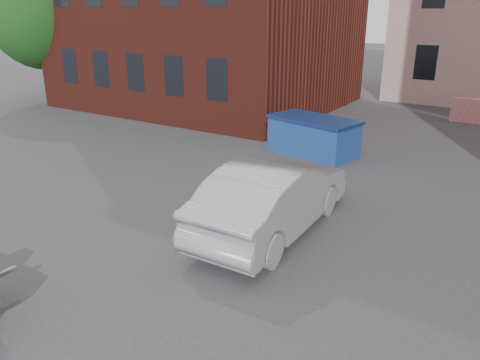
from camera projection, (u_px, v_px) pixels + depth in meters
The scene contains 4 objects.
ground at pixel (189, 264), 8.51m from camera, with size 120.00×120.00×0.00m, color #38383A.
far_building at pixel (160, 14), 34.66m from camera, with size 6.00×6.00×8.00m, color maroon.
dumpster at pixel (313, 136), 14.84m from camera, with size 3.05×2.05×1.17m.
silver_car at pixel (273, 197), 9.60m from camera, with size 1.59×4.56×1.50m, color #A2A4AA.
Camera 1 is at (4.82, -5.78, 4.37)m, focal length 35.00 mm.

